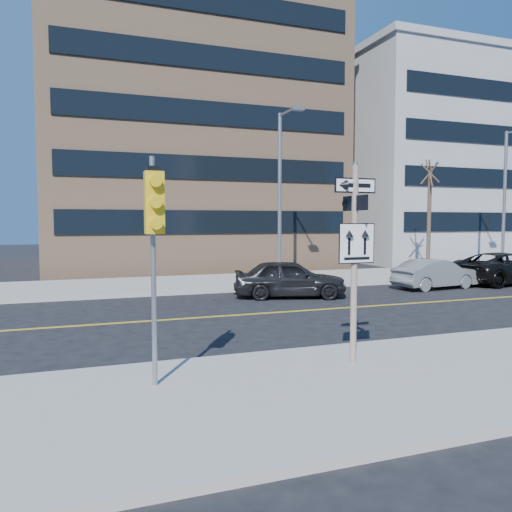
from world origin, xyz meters
name	(u,v)px	position (x,y,z in m)	size (l,w,h in m)	color
ground	(301,342)	(0.00, 0.00, 0.00)	(120.00, 120.00, 0.00)	black
far_sidewalk	(488,271)	(18.00, 12.00, 0.07)	(66.00, 6.00, 0.15)	#A4A19A
sign_pole	(355,251)	(0.00, -2.51, 2.44)	(0.92, 0.92, 4.06)	beige
traffic_signal	(154,222)	(-4.00, -2.66, 3.03)	(0.32, 0.45, 4.00)	gray
parked_car_a	(290,278)	(2.73, 6.89, 0.76)	(4.46, 1.79, 1.52)	black
parked_car_b	(436,274)	(9.95, 7.01, 0.67)	(4.07, 1.42, 1.34)	slate
parked_car_c	(505,268)	(14.38, 7.34, 0.76)	(5.49, 2.53, 1.53)	black
streetlight_a	(282,185)	(4.00, 10.76, 4.76)	(0.55, 2.25, 8.00)	gray
streetlight_b	(508,191)	(18.00, 10.76, 4.76)	(0.55, 2.25, 8.00)	gray
street_tree_west	(430,176)	(13.00, 11.30, 5.52)	(1.80, 1.80, 6.35)	#3B2F22
building_brick	(180,139)	(2.00, 25.00, 9.00)	(18.00, 18.00, 18.00)	tan
building_grey_mid	(437,169)	(24.00, 24.00, 7.50)	(20.00, 16.00, 15.00)	#989A9C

